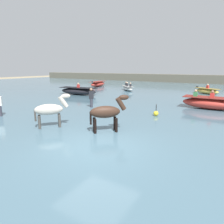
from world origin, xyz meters
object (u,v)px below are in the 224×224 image
boat_distant_west (78,91)px  boat_mid_channel (211,103)px  person_spectator_far (91,99)px  boat_near_starboard (128,88)px  horse_lead_dark_bay (107,113)px  channel_buoy (156,113)px  boat_far_offshore (98,84)px  boat_far_inshore (207,91)px  horse_trailing_pinto (50,110)px

boat_distant_west → boat_mid_channel: (12.55, -0.81, 0.03)m
boat_distant_west → person_spectator_far: bearing=-41.1°
boat_near_starboard → person_spectator_far: bearing=-76.0°
horse_lead_dark_bay → boat_distant_west: (-9.18, 8.58, -0.46)m
channel_buoy → boat_mid_channel: bearing=57.1°
boat_mid_channel → channel_buoy: bearing=-122.9°
boat_far_offshore → boat_far_inshore: bearing=-3.2°
horse_trailing_pinto → boat_mid_channel: (5.96, 8.59, -0.40)m
person_spectator_far → channel_buoy: 4.79m
horse_trailing_pinto → channel_buoy: (3.45, 4.71, -0.65)m
horse_trailing_pinto → boat_distant_west: 11.48m
horse_lead_dark_bay → boat_mid_channel: horse_lead_dark_bay is taller
boat_distant_west → boat_mid_channel: 12.57m
horse_lead_dark_bay → person_spectator_far: 5.59m
horse_lead_dark_bay → channel_buoy: (0.85, 3.89, -0.68)m
boat_distant_west → boat_mid_channel: bearing=-3.7°
horse_lead_dark_bay → boat_mid_channel: size_ratio=0.50×
boat_far_offshore → channel_buoy: 19.19m
boat_mid_channel → boat_distant_west: bearing=176.3°
boat_distant_west → channel_buoy: boat_distant_west is taller
boat_mid_channel → boat_far_inshore: bearing=98.1°
channel_buoy → boat_far_inshore: bearing=84.2°
boat_near_starboard → boat_far_inshore: boat_far_inshore is taller
boat_mid_channel → boat_far_inshore: size_ratio=1.32×
boat_distant_west → boat_far_inshore: bearing=34.8°
boat_mid_channel → boat_near_starboard: bearing=145.0°
boat_distant_west → channel_buoy: size_ratio=6.42×
boat_far_offshore → person_spectator_far: (8.99, -13.29, 0.22)m
boat_mid_channel → horse_lead_dark_bay: bearing=-113.4°
horse_lead_dark_bay → boat_near_starboard: bearing=114.1°
boat_near_starboard → boat_far_offshore: size_ratio=0.66×
boat_far_inshore → channel_buoy: 12.61m
boat_far_offshore → horse_lead_dark_bay: bearing=-53.2°
horse_lead_dark_bay → person_spectator_far: bearing=134.5°
boat_distant_west → channel_buoy: bearing=-25.0°
boat_near_starboard → boat_far_offshore: 6.78m
boat_near_starboard → boat_distant_west: bearing=-112.7°
horse_trailing_pinto → person_spectator_far: (-1.32, 4.80, -0.21)m
boat_far_offshore → channel_buoy: bearing=-44.2°
boat_far_inshore → channel_buoy: boat_far_inshore is taller
boat_mid_channel → boat_far_offshore: bearing=149.7°
boat_far_offshore → channel_buoy: (13.76, -13.37, -0.22)m
boat_distant_west → boat_far_inshore: (11.31, 7.86, -0.07)m
boat_near_starboard → channel_buoy: boat_near_starboard is taller
horse_lead_dark_bay → boat_near_starboard: size_ratio=0.69×
boat_far_offshore → boat_far_inshore: size_ratio=1.45×
horse_lead_dark_bay → boat_mid_channel: (3.36, 7.77, -0.43)m
boat_mid_channel → person_spectator_far: bearing=-152.5°
boat_distant_west → boat_near_starboard: bearing=67.3°
horse_trailing_pinto → boat_near_starboard: size_ratio=0.67×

